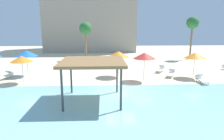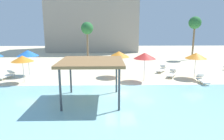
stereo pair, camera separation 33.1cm
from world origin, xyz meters
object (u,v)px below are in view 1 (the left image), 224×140
at_px(palm_tree_1, 192,24).
at_px(lounge_chair_1, 171,73).
at_px(lounge_chair_0, 6,76).
at_px(beach_umbrella_red_0, 144,56).
at_px(palm_tree_0, 85,29).
at_px(beach_umbrella_orange_5, 21,59).
at_px(lounge_chair_2, 160,69).
at_px(beach_umbrella_orange_1, 195,55).
at_px(shade_pavilion, 93,63).
at_px(beach_umbrella_blue_2, 26,53).
at_px(beach_umbrella_orange_3, 118,54).
at_px(lounge_chair_5, 201,79).

bearing_deg(palm_tree_1, lounge_chair_1, -121.25).
bearing_deg(lounge_chair_0, beach_umbrella_red_0, 101.74).
height_order(beach_umbrella_red_0, palm_tree_0, palm_tree_0).
relative_size(beach_umbrella_orange_5, lounge_chair_0, 1.27).
height_order(lounge_chair_1, lounge_chair_2, same).
bearing_deg(beach_umbrella_orange_1, beach_umbrella_red_0, -169.04).
height_order(shade_pavilion, beach_umbrella_red_0, shade_pavilion).
bearing_deg(lounge_chair_0, palm_tree_1, 132.96).
bearing_deg(beach_umbrella_orange_5, palm_tree_1, 31.82).
distance_m(beach_umbrella_orange_5, lounge_chair_2, 14.70).
distance_m(beach_umbrella_red_0, beach_umbrella_orange_5, 11.25).
relative_size(beach_umbrella_blue_2, beach_umbrella_orange_5, 1.07).
distance_m(lounge_chair_0, lounge_chair_2, 16.52).
relative_size(beach_umbrella_red_0, lounge_chair_2, 1.41).
bearing_deg(beach_umbrella_orange_3, lounge_chair_5, -20.60).
xyz_separation_m(lounge_chair_5, palm_tree_0, (-11.80, 14.17, 4.43)).
height_order(beach_umbrella_red_0, beach_umbrella_orange_5, beach_umbrella_red_0).
distance_m(beach_umbrella_orange_1, beach_umbrella_orange_5, 16.65).
distance_m(lounge_chair_2, palm_tree_1, 12.69).
distance_m(beach_umbrella_red_0, lounge_chair_2, 5.12).
bearing_deg(lounge_chair_5, beach_umbrella_orange_5, -88.58).
distance_m(lounge_chair_1, palm_tree_1, 14.19).
relative_size(beach_umbrella_orange_5, palm_tree_1, 0.38).
relative_size(lounge_chair_1, lounge_chair_2, 1.01).
bearing_deg(lounge_chair_2, shade_pavilion, -6.06).
bearing_deg(lounge_chair_2, beach_umbrella_orange_3, -35.94).
bearing_deg(beach_umbrella_orange_5, beach_umbrella_orange_3, 14.04).
bearing_deg(beach_umbrella_orange_5, lounge_chair_2, 16.79).
relative_size(beach_umbrella_orange_5, lounge_chair_1, 1.30).
height_order(beach_umbrella_orange_1, lounge_chair_5, beach_umbrella_orange_1).
relative_size(beach_umbrella_red_0, beach_umbrella_orange_3, 1.03).
distance_m(beach_umbrella_orange_3, beach_umbrella_orange_5, 9.20).
xyz_separation_m(beach_umbrella_blue_2, palm_tree_0, (5.25, 10.68, 2.37)).
bearing_deg(palm_tree_0, beach_umbrella_orange_3, -69.34).
bearing_deg(shade_pavilion, beach_umbrella_blue_2, 132.86).
distance_m(beach_umbrella_blue_2, lounge_chair_0, 2.99).
relative_size(lounge_chair_5, palm_tree_0, 0.33).
bearing_deg(beach_umbrella_blue_2, lounge_chair_0, -144.03).
bearing_deg(beach_umbrella_orange_3, beach_umbrella_orange_5, -165.96).
bearing_deg(beach_umbrella_orange_3, beach_umbrella_red_0, -38.20).
height_order(shade_pavilion, beach_umbrella_orange_1, shade_pavilion).
bearing_deg(lounge_chair_0, beach_umbrella_orange_1, 106.30).
bearing_deg(palm_tree_0, palm_tree_1, -1.35).
xyz_separation_m(beach_umbrella_orange_1, palm_tree_1, (4.67, 11.75, 3.28)).
bearing_deg(lounge_chair_5, shade_pavilion, -62.69).
relative_size(beach_umbrella_orange_1, palm_tree_1, 0.38).
bearing_deg(beach_umbrella_red_0, beach_umbrella_orange_3, 141.80).
height_order(beach_umbrella_orange_5, lounge_chair_0, beach_umbrella_orange_5).
distance_m(lounge_chair_0, lounge_chair_1, 16.77).
bearing_deg(beach_umbrella_orange_1, lounge_chair_0, 179.43).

